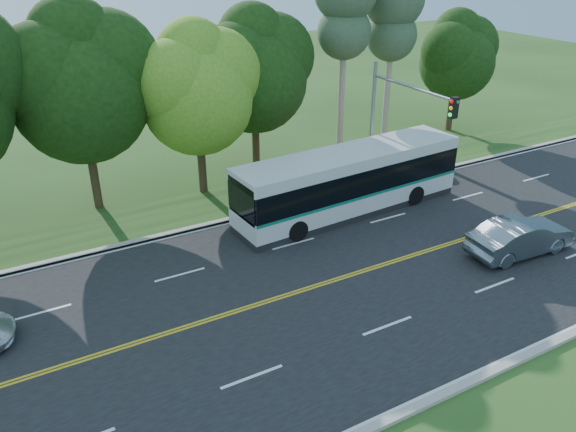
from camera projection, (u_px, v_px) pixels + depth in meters
ground at (345, 277)px, 23.48m from camera, size 120.00×120.00×0.00m
road at (345, 277)px, 23.48m from camera, size 60.00×14.00×0.02m
curb_north at (267, 210)px, 29.05m from camera, size 60.00×0.30×0.15m
curb_south at (472, 382)px, 17.85m from camera, size 60.00×0.30×0.15m
grass_verge at (252, 198)px, 30.51m from camera, size 60.00×4.00×0.10m
lane_markings at (343, 277)px, 23.43m from camera, size 57.60×13.82×0.00m
tree_row at (127, 73)px, 27.75m from camera, size 44.70×9.10×13.84m
bougainvillea_hedge at (369, 168)px, 32.66m from camera, size 9.50×2.25×1.50m
traffic_signal at (395, 115)px, 28.45m from camera, size 0.42×6.10×7.00m
transit_bus at (349, 182)px, 28.40m from camera, size 12.57×3.47×3.25m
sedan at (521, 237)px, 24.88m from camera, size 5.11×2.03×1.65m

